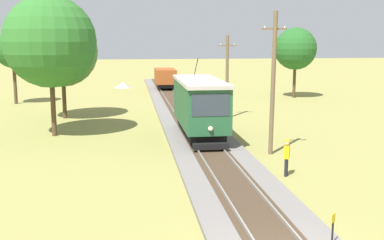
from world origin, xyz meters
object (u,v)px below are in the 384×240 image
object	(u,v)px
red_tram	(200,105)
trackside_signal_marker	(333,230)
tree_left_near	(62,51)
gravel_pile	(123,85)
tree_right_far	(50,42)
tree_left_far	(13,50)
utility_pole_mid	(227,76)
freight_car	(165,78)
utility_pole_near_tram	(273,83)
track_worker	(287,156)
tree_right_near	(296,49)

from	to	relation	value
red_tram	trackside_signal_marker	size ratio (longest dim) A/B	7.24
tree_left_near	trackside_signal_marker	bearing A→B (deg)	-66.38
gravel_pile	tree_right_far	distance (m)	30.69
red_tram	tree_left_near	bearing A→B (deg)	136.01
tree_left_far	utility_pole_mid	bearing A→B (deg)	-30.28
red_tram	freight_car	size ratio (longest dim) A/B	1.64
utility_pole_near_tram	tree_right_far	size ratio (longest dim) A/B	0.86
gravel_pile	tree_left_near	xyz separation A→B (m)	(-4.42, -22.89, 4.93)
red_tram	freight_car	distance (m)	28.36
red_tram	track_worker	xyz separation A→B (m)	(2.81, -8.62, -1.21)
utility_pole_mid	freight_car	bearing A→B (deg)	99.10
utility_pole_mid	gravel_pile	bearing A→B (deg)	109.05
tree_right_far	tree_left_far	bearing A→B (deg)	110.53
utility_pole_mid	tree_right_far	distance (m)	14.02
utility_pole_near_tram	tree_left_near	bearing A→B (deg)	133.12
red_tram	gravel_pile	world-z (taller)	red_tram
gravel_pile	utility_pole_mid	bearing A→B (deg)	-70.95
utility_pole_mid	tree_right_far	xyz separation A→B (m)	(-12.70, -5.24, 2.76)
freight_car	tree_right_near	bearing A→B (deg)	-33.92
gravel_pile	tree_right_near	world-z (taller)	tree_right_near
utility_pole_near_tram	track_worker	distance (m)	5.10
utility_pole_mid	gravel_pile	size ratio (longest dim) A/B	2.83
utility_pole_mid	utility_pole_near_tram	bearing A→B (deg)	-90.00
utility_pole_near_tram	tree_left_far	world-z (taller)	utility_pole_near_tram
gravel_pile	utility_pole_near_tram	bearing A→B (deg)	-76.96
tree_right_near	tree_left_near	bearing A→B (deg)	-155.88
gravel_pile	track_worker	distance (m)	41.54
utility_pole_near_tram	trackside_signal_marker	xyz separation A→B (m)	(-1.71, -11.84, -3.34)
trackside_signal_marker	tree_left_far	size ratio (longest dim) A/B	0.17
utility_pole_near_tram	tree_left_near	size ratio (longest dim) A/B	0.96
utility_pole_near_tram	freight_car	bearing A→B (deg)	95.79
freight_car	utility_pole_near_tram	world-z (taller)	utility_pole_near_tram
trackside_signal_marker	tree_right_near	world-z (taller)	tree_right_near
tree_right_far	utility_pole_mid	bearing A→B (deg)	22.40
freight_car	track_worker	world-z (taller)	freight_car
freight_car	trackside_signal_marker	size ratio (longest dim) A/B	4.41
tree_left_near	tree_right_far	distance (m)	7.01
tree_left_far	tree_right_near	bearing A→B (deg)	1.94
tree_left_near	gravel_pile	bearing A→B (deg)	79.08
gravel_pile	tree_left_near	world-z (taller)	tree_left_near
utility_pole_mid	tree_left_far	bearing A→B (deg)	149.72
trackside_signal_marker	tree_right_near	xyz separation A→B (m)	(11.59, 35.84, 4.56)
freight_car	trackside_signal_marker	xyz separation A→B (m)	(1.63, -44.73, -0.89)
red_tram	gravel_pile	xyz separation A→B (m)	(-5.17, 32.15, -1.79)
track_worker	tree_left_near	bearing A→B (deg)	-28.07
freight_car	tree_right_far	distance (m)	28.07
utility_pole_near_tram	trackside_signal_marker	size ratio (longest dim) A/B	6.62
red_tram	tree_right_far	bearing A→B (deg)	166.24
utility_pole_mid	red_tram	bearing A→B (deg)	-113.84
utility_pole_near_tram	tree_left_near	distance (m)	18.94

